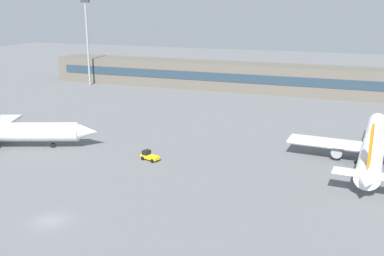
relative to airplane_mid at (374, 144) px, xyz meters
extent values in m
plane|color=slate|center=(-40.30, -0.33, -3.27)|extent=(400.00, 400.00, 0.00)
cube|color=#5B564C|center=(-40.30, 60.93, 1.23)|extent=(139.30, 12.00, 9.00)
cube|color=#263847|center=(-40.30, 54.88, 1.68)|extent=(132.34, 0.16, 2.80)
cone|color=silver|center=(-53.59, -11.40, 0.01)|extent=(5.19, 4.87, 3.59)
cylinder|color=black|center=(-60.18, -13.99, -2.77)|extent=(1.07, 0.73, 1.00)
cylinder|color=white|center=(-0.02, -0.28, 0.04)|extent=(6.00, 36.26, 3.81)
cone|color=white|center=(1.19, 19.45, 0.04)|extent=(3.87, 4.40, 3.62)
cone|color=white|center=(-1.21, -19.81, 0.04)|extent=(2.89, 3.97, 2.67)
cube|color=orange|center=(-1.03, -16.79, 4.70)|extent=(0.63, 4.43, 5.51)
cube|color=silver|center=(-1.04, -17.09, 0.24)|extent=(10.18, 3.41, 0.24)
cube|color=silver|center=(-0.08, -1.28, -0.26)|extent=(30.32, 6.64, 0.50)
cylinder|color=gray|center=(-6.08, -0.91, -1.68)|extent=(2.20, 3.32, 2.01)
cylinder|color=black|center=(0.75, 12.33, -2.77)|extent=(0.46, 1.03, 1.00)
cylinder|color=black|center=(-2.74, -2.12, -2.77)|extent=(0.46, 1.03, 1.00)
cube|color=yellow|center=(-38.42, -13.89, -2.62)|extent=(3.88, 2.46, 0.60)
cube|color=black|center=(-39.29, -13.64, -1.97)|extent=(1.45, 1.65, 0.90)
cylinder|color=black|center=(-39.35, -12.81, -2.92)|extent=(0.74, 0.44, 0.70)
cylinder|color=black|center=(-39.80, -14.30, -2.92)|extent=(0.74, 0.44, 0.70)
cylinder|color=black|center=(-37.05, -13.49, -2.92)|extent=(0.74, 0.44, 0.70)
cylinder|color=black|center=(-37.49, -14.98, -2.92)|extent=(0.74, 0.44, 0.70)
cylinder|color=gray|center=(-94.19, 51.33, 11.05)|extent=(0.70, 0.70, 28.65)
cube|color=#333338|center=(-94.19, 51.33, 25.98)|extent=(3.20, 0.80, 1.20)
camera|label=1|loc=(-3.47, -84.13, 24.47)|focal=41.72mm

